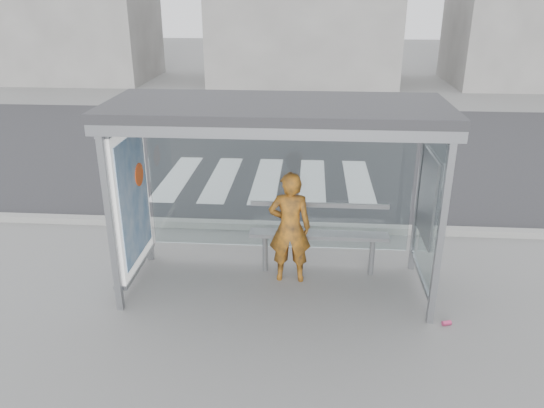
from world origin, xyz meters
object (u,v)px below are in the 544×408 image
(bench, at_px, (319,234))
(bus_shelter, at_px, (248,150))
(soda_can, at_px, (447,323))
(person, at_px, (290,228))

(bench, bearing_deg, bus_shelter, -155.70)
(bus_shelter, distance_m, bench, 1.73)
(bus_shelter, relative_size, bench, 2.12)
(bus_shelter, height_order, soda_can, bus_shelter)
(soda_can, bearing_deg, person, 153.69)
(person, height_order, soda_can, person)
(person, height_order, bench, person)
(bus_shelter, xyz_separation_m, soda_can, (2.57, -0.82, -1.95))
(person, bearing_deg, soda_can, 152.50)
(person, bearing_deg, bench, -149.79)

